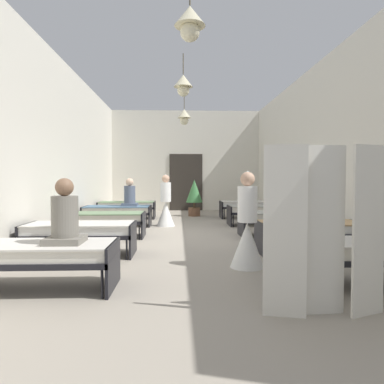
% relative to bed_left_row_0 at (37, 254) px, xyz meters
% --- Properties ---
extents(ground_plane, '(6.85, 14.06, 0.10)m').
position_rel_bed_left_row_0_xyz_m(ground_plane, '(2.08, 3.80, -0.49)').
color(ground_plane, '#9E9384').
extents(room_shell, '(6.65, 13.66, 4.24)m').
position_rel_bed_left_row_0_xyz_m(room_shell, '(2.08, 5.18, 1.69)').
color(room_shell, silver).
rests_on(room_shell, ground).
extents(bed_left_row_0, '(1.90, 0.84, 0.57)m').
position_rel_bed_left_row_0_xyz_m(bed_left_row_0, '(0.00, 0.00, 0.00)').
color(bed_left_row_0, black).
rests_on(bed_left_row_0, ground).
extents(bed_right_row_0, '(1.90, 0.84, 0.57)m').
position_rel_bed_left_row_0_xyz_m(bed_right_row_0, '(4.15, 0.00, 0.00)').
color(bed_right_row_0, black).
rests_on(bed_right_row_0, ground).
extents(bed_left_row_1, '(1.90, 0.84, 0.57)m').
position_rel_bed_left_row_0_xyz_m(bed_left_row_1, '(0.00, 1.90, 0.00)').
color(bed_left_row_1, black).
rests_on(bed_left_row_1, ground).
extents(bed_right_row_1, '(1.90, 0.84, 0.57)m').
position_rel_bed_left_row_0_xyz_m(bed_right_row_1, '(4.15, 1.90, 0.00)').
color(bed_right_row_1, black).
rests_on(bed_right_row_1, ground).
extents(bed_left_row_2, '(1.90, 0.84, 0.57)m').
position_rel_bed_left_row_0_xyz_m(bed_left_row_2, '(0.00, 3.80, 0.00)').
color(bed_left_row_2, black).
rests_on(bed_left_row_2, ground).
extents(bed_right_row_2, '(1.90, 0.84, 0.57)m').
position_rel_bed_left_row_0_xyz_m(bed_right_row_2, '(4.15, 3.80, 0.00)').
color(bed_right_row_2, black).
rests_on(bed_right_row_2, ground).
extents(bed_left_row_3, '(1.90, 0.84, 0.57)m').
position_rel_bed_left_row_0_xyz_m(bed_left_row_3, '(0.00, 5.70, 0.00)').
color(bed_left_row_3, black).
rests_on(bed_left_row_3, ground).
extents(bed_right_row_3, '(1.90, 0.84, 0.57)m').
position_rel_bed_left_row_0_xyz_m(bed_right_row_3, '(4.15, 5.70, 0.00)').
color(bed_right_row_3, black).
rests_on(bed_right_row_3, ground).
extents(bed_left_row_4, '(1.90, 0.84, 0.57)m').
position_rel_bed_left_row_0_xyz_m(bed_left_row_4, '(0.00, 7.60, 0.00)').
color(bed_left_row_4, black).
rests_on(bed_left_row_4, ground).
extents(bed_right_row_4, '(1.90, 0.84, 0.57)m').
position_rel_bed_left_row_0_xyz_m(bed_right_row_4, '(4.15, 7.60, 0.00)').
color(bed_right_row_4, black).
rests_on(bed_right_row_4, ground).
extents(nurse_near_aisle, '(0.52, 0.52, 1.49)m').
position_rel_bed_left_row_0_xyz_m(nurse_near_aisle, '(1.39, 5.64, 0.09)').
color(nurse_near_aisle, white).
rests_on(nurse_near_aisle, ground).
extents(nurse_mid_aisle, '(0.52, 0.52, 1.49)m').
position_rel_bed_left_row_0_xyz_m(nurse_mid_aisle, '(2.80, 0.96, 0.09)').
color(nurse_mid_aisle, white).
rests_on(nurse_mid_aisle, ground).
extents(patient_seated_primary, '(0.44, 0.44, 0.80)m').
position_rel_bed_left_row_0_xyz_m(patient_seated_primary, '(0.35, 5.73, 0.43)').
color(patient_seated_primary, '#515B70').
rests_on(patient_seated_primary, bed_left_row_3).
extents(patient_seated_secondary, '(0.44, 0.44, 0.80)m').
position_rel_bed_left_row_0_xyz_m(patient_seated_secondary, '(0.35, -0.01, 0.43)').
color(patient_seated_secondary, slate).
rests_on(patient_seated_secondary, bed_left_row_0).
extents(potted_plant, '(0.60, 0.60, 1.32)m').
position_rel_bed_left_row_0_xyz_m(potted_plant, '(2.33, 8.25, 0.35)').
color(potted_plant, brown).
rests_on(potted_plant, ground).
extents(privacy_screen, '(1.25, 0.18, 1.70)m').
position_rel_bed_left_row_0_xyz_m(privacy_screen, '(3.20, -0.94, 0.41)').
color(privacy_screen, silver).
rests_on(privacy_screen, ground).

